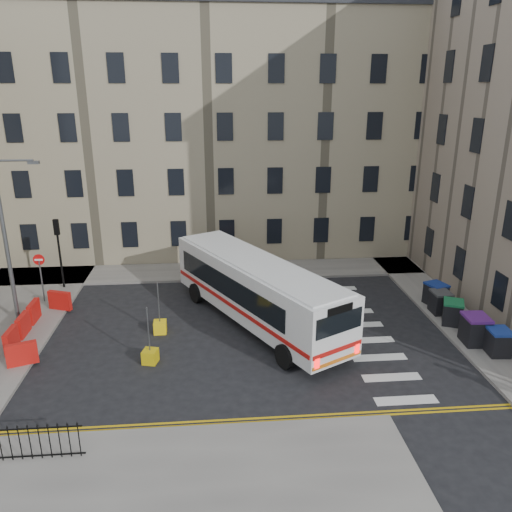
{
  "coord_description": "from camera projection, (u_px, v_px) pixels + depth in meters",
  "views": [
    {
      "loc": [
        -3.08,
        -21.64,
        11.23
      ],
      "look_at": [
        -0.96,
        2.77,
        3.0
      ],
      "focal_mm": 35.0,
      "sensor_mm": 36.0,
      "label": 1
    }
  ],
  "objects": [
    {
      "name": "wheelie_bin_d",
      "position": [
        440.0,
        302.0,
        25.84
      ],
      "size": [
        0.93,
        1.06,
        1.16
      ],
      "rotation": [
        0.0,
        0.0,
        0.01
      ],
      "color": "black",
      "rests_on": "pavement_east"
    },
    {
      "name": "streetlamp",
      "position": [
        6.0,
        241.0,
        23.71
      ],
      "size": [
        0.5,
        0.22,
        8.14
      ],
      "color": "#595B5E",
      "rests_on": "pavement_west"
    },
    {
      "name": "wheelie_bin_c",
      "position": [
        453.0,
        312.0,
        24.63
      ],
      "size": [
        1.3,
        1.37,
        1.19
      ],
      "rotation": [
        0.0,
        0.0,
        -0.43
      ],
      "color": "black",
      "rests_on": "pavement_east"
    },
    {
      "name": "ground",
      "position": [
        281.0,
        332.0,
        24.27
      ],
      "size": [
        120.0,
        120.0,
        0.0
      ],
      "primitive_type": "plane",
      "color": "black",
      "rests_on": "ground"
    },
    {
      "name": "wheelie_bin_e",
      "position": [
        436.0,
        294.0,
        26.84
      ],
      "size": [
        1.22,
        1.31,
        1.19
      ],
      "rotation": [
        0.0,
        0.0,
        0.3
      ],
      "color": "black",
      "rests_on": "pavement_east"
    },
    {
      "name": "pavement_east",
      "position": [
        426.0,
        292.0,
        28.76
      ],
      "size": [
        2.4,
        26.0,
        0.15
      ],
      "primitive_type": "cube",
      "color": "slate",
      "rests_on": "ground"
    },
    {
      "name": "roadworks_barriers",
      "position": [
        31.0,
        325.0,
        23.56
      ],
      "size": [
        1.66,
        6.26,
        1.0
      ],
      "color": "red",
      "rests_on": "pavement_west"
    },
    {
      "name": "pavement_sw",
      "position": [
        84.0,
        501.0,
        14.22
      ],
      "size": [
        20.0,
        6.0,
        0.15
      ],
      "primitive_type": "cube",
      "color": "slate",
      "rests_on": "ground"
    },
    {
      "name": "bus",
      "position": [
        256.0,
        288.0,
        24.61
      ],
      "size": [
        8.04,
        11.76,
        3.25
      ],
      "rotation": [
        0.0,
        0.0,
        0.5
      ],
      "color": "white",
      "rests_on": "ground"
    },
    {
      "name": "pavement_north",
      "position": [
        170.0,
        273.0,
        31.87
      ],
      "size": [
        36.0,
        3.2,
        0.15
      ],
      "primitive_type": "cube",
      "color": "slate",
      "rests_on": "ground"
    },
    {
      "name": "traffic_light_nw",
      "position": [
        58.0,
        243.0,
        28.51
      ],
      "size": [
        0.28,
        0.22,
        4.1
      ],
      "color": "black",
      "rests_on": "pavement_west"
    },
    {
      "name": "no_entry_north",
      "position": [
        40.0,
        268.0,
        26.83
      ],
      "size": [
        0.6,
        0.08,
        3.0
      ],
      "color": "#595B5E",
      "rests_on": "pavement_west"
    },
    {
      "name": "wheelie_bin_a",
      "position": [
        498.0,
        342.0,
        21.79
      ],
      "size": [
        1.0,
        1.12,
        1.16
      ],
      "rotation": [
        0.0,
        0.0,
        -0.08
      ],
      "color": "black",
      "rests_on": "pavement_east"
    },
    {
      "name": "wheelie_bin_b",
      "position": [
        475.0,
        329.0,
        22.7
      ],
      "size": [
        1.12,
        1.27,
        1.35
      ],
      "rotation": [
        0.0,
        0.0,
        -0.05
      ],
      "color": "black",
      "rests_on": "pavement_east"
    },
    {
      "name": "terrace_north",
      "position": [
        156.0,
        127.0,
        35.59
      ],
      "size": [
        38.3,
        10.8,
        17.2
      ],
      "color": "gray",
      "rests_on": "ground"
    },
    {
      "name": "bollard_chevron",
      "position": [
        150.0,
        356.0,
        21.46
      ],
      "size": [
        0.73,
        0.73,
        0.6
      ],
      "primitive_type": "cube",
      "rotation": [
        0.0,
        0.0,
        -0.24
      ],
      "color": "gold",
      "rests_on": "ground"
    },
    {
      "name": "bollard_yellow",
      "position": [
        160.0,
        327.0,
        24.1
      ],
      "size": [
        0.62,
        0.62,
        0.6
      ],
      "primitive_type": "cube",
      "rotation": [
        0.0,
        0.0,
        0.03
      ],
      "color": "yellow",
      "rests_on": "ground"
    }
  ]
}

